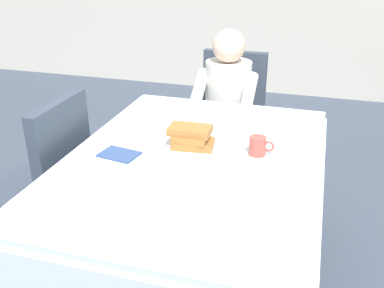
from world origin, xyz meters
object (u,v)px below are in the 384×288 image
diner_person (226,99)px  fork_left_of_plate (151,146)px  plate_breakfast (192,148)px  spoon_near_edge (165,185)px  breakfast_stack (191,137)px  cup_coffee (258,146)px  knife_right_of_plate (231,156)px  dining_table_main (194,174)px  chair_diner (231,111)px  chair_left_side (49,175)px  syrup_pitcher (158,121)px

diner_person → fork_left_of_plate: diner_person is taller
plate_breakfast → spoon_near_edge: 0.35m
breakfast_stack → fork_left_of_plate: bearing=-173.9°
diner_person → cup_coffee: (0.34, -0.92, 0.11)m
fork_left_of_plate → knife_right_of_plate: same height
dining_table_main → chair_diner: (-0.07, 1.17, -0.12)m
chair_left_side → dining_table_main: bearing=-90.0°
breakfast_stack → syrup_pitcher: breakfast_stack is taller
dining_table_main → spoon_near_edge: size_ratio=10.16×
plate_breakfast → knife_right_of_plate: size_ratio=1.40×
syrup_pitcher → spoon_near_edge: syrup_pitcher is taller
diner_person → cup_coffee: 0.98m
dining_table_main → knife_right_of_plate: knife_right_of_plate is taller
chair_diner → diner_person: size_ratio=0.83×
breakfast_stack → diner_person: bearing=92.4°
diner_person → breakfast_stack: size_ratio=5.25×
chair_left_side → plate_breakfast: chair_left_side is taller
chair_diner → diner_person: 0.21m
chair_left_side → knife_right_of_plate: size_ratio=4.65×
cup_coffee → fork_left_of_plate: bearing=-174.0°
cup_coffee → spoon_near_edge: bearing=-128.8°
diner_person → chair_left_side: 1.24m
spoon_near_edge → breakfast_stack: bearing=102.1°
breakfast_stack → knife_right_of_plate: 0.20m
chair_left_side → syrup_pitcher: size_ratio=11.63×
chair_left_side → spoon_near_edge: bearing=-111.0°
syrup_pitcher → plate_breakfast: bearing=-40.3°
syrup_pitcher → fork_left_of_plate: size_ratio=0.44×
breakfast_stack → dining_table_main: bearing=-64.2°
dining_table_main → breakfast_stack: size_ratio=7.14×
cup_coffee → spoon_near_edge: 0.49m
knife_right_of_plate → fork_left_of_plate: bearing=91.9°
chair_diner → cup_coffee: bearing=107.6°
syrup_pitcher → spoon_near_edge: size_ratio=0.53×
dining_table_main → spoon_near_edge: (-0.04, -0.28, 0.09)m
diner_person → knife_right_of_plate: size_ratio=5.60×
chair_left_side → fork_left_of_plate: (0.55, 0.05, 0.21)m
diner_person → chair_left_side: bearing=55.5°
plate_breakfast → chair_left_side: bearing=-174.8°
chair_diner → knife_right_of_plate: 1.17m
chair_diner → syrup_pitcher: size_ratio=11.63×
cup_coffee → fork_left_of_plate: size_ratio=0.63×
plate_breakfast → cup_coffee: (0.30, 0.03, 0.03)m
dining_table_main → chair_left_side: 0.78m
diner_person → syrup_pitcher: bearing=75.4°
chair_left_side → syrup_pitcher: chair_left_side is taller
diner_person → plate_breakfast: size_ratio=4.00×
chair_diner → syrup_pitcher: 0.96m
plate_breakfast → breakfast_stack: (-0.00, 0.00, 0.05)m
dining_table_main → cup_coffee: size_ratio=13.49×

